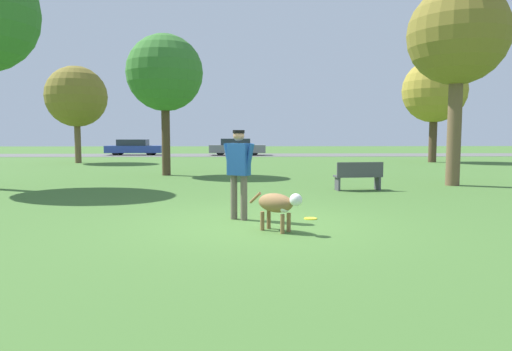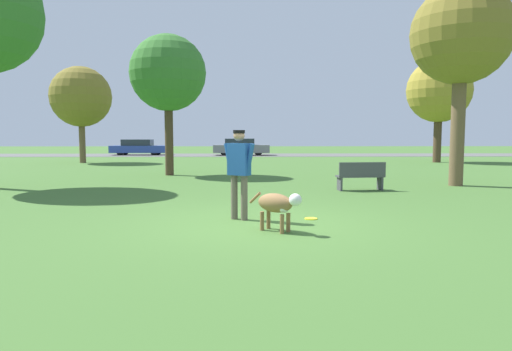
# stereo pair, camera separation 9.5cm
# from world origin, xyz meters

# --- Properties ---
(ground_plane) EXTENTS (120.00, 120.00, 0.00)m
(ground_plane) POSITION_xyz_m (0.00, 0.00, 0.00)
(ground_plane) COLOR #426B2D
(far_road_strip) EXTENTS (120.00, 6.00, 0.01)m
(far_road_strip) POSITION_xyz_m (0.00, 29.21, 0.01)
(far_road_strip) COLOR #5B5B59
(far_road_strip) RESTS_ON ground_plane
(person) EXTENTS (0.63, 0.43, 1.72)m
(person) POSITION_xyz_m (-0.27, 0.35, 1.02)
(person) COLOR #665B4C
(person) RESTS_ON ground_plane
(dog) EXTENTS (0.90, 0.82, 0.68)m
(dog) POSITION_xyz_m (0.39, -0.77, 0.47)
(dog) COLOR olive
(dog) RESTS_ON ground_plane
(frisbee) EXTENTS (0.25, 0.25, 0.02)m
(frisbee) POSITION_xyz_m (1.12, 0.36, 0.01)
(frisbee) COLOR yellow
(frisbee) RESTS_ON ground_plane
(tree_near_right) EXTENTS (3.13, 3.13, 6.36)m
(tree_near_right) POSITION_xyz_m (6.63, 6.17, 4.73)
(tree_near_right) COLOR brown
(tree_near_right) RESTS_ON ground_plane
(tree_far_right) EXTENTS (3.78, 3.78, 6.17)m
(tree_far_right) POSITION_xyz_m (11.34, 18.89, 4.25)
(tree_far_right) COLOR #4C3826
(tree_far_right) RESTS_ON ground_plane
(tree_mid_center) EXTENTS (3.05, 3.05, 5.64)m
(tree_mid_center) POSITION_xyz_m (-3.27, 10.26, 4.08)
(tree_mid_center) COLOR #4C3826
(tree_mid_center) RESTS_ON ground_plane
(tree_far_left) EXTENTS (3.52, 3.52, 5.64)m
(tree_far_left) POSITION_xyz_m (-9.83, 18.81, 3.86)
(tree_far_left) COLOR brown
(tree_far_left) RESTS_ON ground_plane
(parked_car_blue) EXTENTS (4.57, 1.76, 1.29)m
(parked_car_blue) POSITION_xyz_m (-9.02, 29.49, 0.63)
(parked_car_blue) COLOR #284293
(parked_car_blue) RESTS_ON ground_plane
(parked_car_grey) EXTENTS (4.53, 1.89, 1.36)m
(parked_car_grey) POSITION_xyz_m (-0.57, 28.82, 0.67)
(parked_car_grey) COLOR slate
(parked_car_grey) RESTS_ON ground_plane
(park_bench) EXTENTS (1.44, 0.55, 0.84)m
(park_bench) POSITION_xyz_m (3.23, 4.92, 0.45)
(park_bench) COLOR #47474C
(park_bench) RESTS_ON ground_plane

